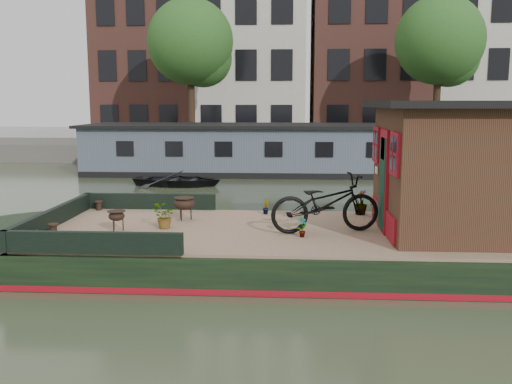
# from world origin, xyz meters

# --- Properties ---
(ground) EXTENTS (120.00, 120.00, 0.00)m
(ground) POSITION_xyz_m (0.00, 0.00, 0.00)
(ground) COLOR #333B25
(ground) RESTS_ON ground
(houseboat_hull) EXTENTS (14.01, 4.02, 0.60)m
(houseboat_hull) POSITION_xyz_m (-1.33, 0.00, 0.27)
(houseboat_hull) COLOR black
(houseboat_hull) RESTS_ON ground
(houseboat_deck) EXTENTS (11.80, 3.80, 0.05)m
(houseboat_deck) POSITION_xyz_m (0.00, 0.00, 0.62)
(houseboat_deck) COLOR #9C7E61
(houseboat_deck) RESTS_ON houseboat_hull
(bow_bulwark) EXTENTS (3.00, 4.00, 0.35)m
(bow_bulwark) POSITION_xyz_m (-5.07, 0.00, 0.82)
(bow_bulwark) COLOR black
(bow_bulwark) RESTS_ON houseboat_deck
(cabin) EXTENTS (4.00, 3.50, 2.42)m
(cabin) POSITION_xyz_m (2.19, 0.00, 1.88)
(cabin) COLOR black
(cabin) RESTS_ON houseboat_deck
(bicycle) EXTENTS (2.18, 1.22, 1.09)m
(bicycle) POSITION_xyz_m (-0.66, -0.17, 1.19)
(bicycle) COLOR black
(bicycle) RESTS_ON houseboat_deck
(potted_plant_a) EXTENTS (0.24, 0.23, 0.38)m
(potted_plant_a) POSITION_xyz_m (-1.10, -0.61, 0.84)
(potted_plant_a) COLOR #A14C2E
(potted_plant_a) RESTS_ON houseboat_deck
(potted_plant_b) EXTENTS (0.17, 0.19, 0.29)m
(potted_plant_b) POSITION_xyz_m (-1.85, 1.49, 0.80)
(potted_plant_b) COLOR maroon
(potted_plant_b) RESTS_ON houseboat_deck
(potted_plant_c) EXTENTS (0.47, 0.42, 0.47)m
(potted_plant_c) POSITION_xyz_m (-3.74, -0.05, 0.89)
(potted_plant_c) COLOR #9F392E
(potted_plant_c) RESTS_ON houseboat_deck
(potted_plant_d) EXTENTS (0.38, 0.38, 0.53)m
(potted_plant_d) POSITION_xyz_m (0.20, 1.57, 0.92)
(potted_plant_d) COLOR brown
(potted_plant_d) RESTS_ON houseboat_deck
(potted_plant_e) EXTENTS (0.12, 0.15, 0.26)m
(potted_plant_e) POSITION_xyz_m (-5.59, -1.37, 0.78)
(potted_plant_e) COLOR #A63F30
(potted_plant_e) RESTS_ON houseboat_deck
(brazier_front) EXTENTS (0.39, 0.39, 0.39)m
(brazier_front) POSITION_xyz_m (-4.56, -0.32, 0.84)
(brazier_front) COLOR black
(brazier_front) RESTS_ON houseboat_deck
(brazier_rear) EXTENTS (0.49, 0.49, 0.47)m
(brazier_rear) POSITION_xyz_m (-3.49, 0.78, 0.88)
(brazier_rear) COLOR black
(brazier_rear) RESTS_ON houseboat_deck
(bollard_port) EXTENTS (0.19, 0.19, 0.21)m
(bollard_port) POSITION_xyz_m (-5.60, 1.70, 0.76)
(bollard_port) COLOR black
(bollard_port) RESTS_ON houseboat_deck
(bollard_stbd) EXTENTS (0.19, 0.19, 0.22)m
(bollard_stbd) POSITION_xyz_m (-5.60, -0.76, 0.76)
(bollard_stbd) COLOR black
(bollard_stbd) RESTS_ON houseboat_deck
(dinghy) EXTENTS (3.51, 2.71, 0.67)m
(dinghy) POSITION_xyz_m (-5.47, 10.03, 0.33)
(dinghy) COLOR black
(dinghy) RESTS_ON ground
(far_houseboat) EXTENTS (20.40, 4.40, 2.11)m
(far_houseboat) POSITION_xyz_m (0.00, 14.00, 0.97)
(far_houseboat) COLOR #47545F
(far_houseboat) RESTS_ON ground
(quay) EXTENTS (60.00, 6.00, 0.90)m
(quay) POSITION_xyz_m (0.00, 20.50, 0.45)
(quay) COLOR #47443F
(quay) RESTS_ON ground
(townhouse_row) EXTENTS (27.25, 8.00, 16.50)m
(townhouse_row) POSITION_xyz_m (0.15, 27.50, 7.90)
(townhouse_row) COLOR brown
(townhouse_row) RESTS_ON ground
(tree_left) EXTENTS (4.40, 4.40, 7.40)m
(tree_left) POSITION_xyz_m (-6.36, 19.07, 5.89)
(tree_left) COLOR #332316
(tree_left) RESTS_ON quay
(tree_right) EXTENTS (4.40, 4.40, 7.40)m
(tree_right) POSITION_xyz_m (6.14, 19.07, 5.89)
(tree_right) COLOR #332316
(tree_right) RESTS_ON quay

